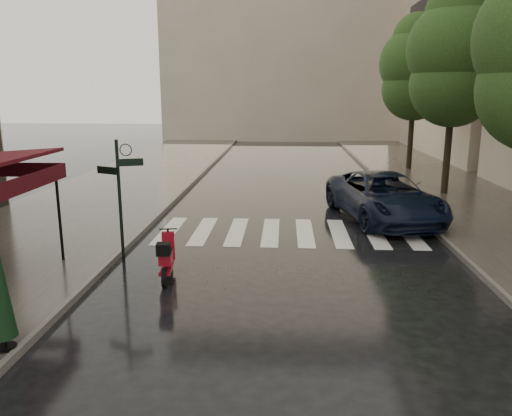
# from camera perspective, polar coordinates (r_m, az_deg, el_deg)

# --- Properties ---
(ground) EXTENTS (120.00, 120.00, 0.00)m
(ground) POSITION_cam_1_polar(r_m,az_deg,el_deg) (10.16, -13.59, -11.72)
(ground) COLOR black
(ground) RESTS_ON ground
(sidewalk_near) EXTENTS (6.00, 60.00, 0.12)m
(sidewalk_near) POSITION_cam_1_polar(r_m,az_deg,el_deg) (22.45, -15.87, 1.93)
(sidewalk_near) COLOR #38332D
(sidewalk_near) RESTS_ON ground
(sidewalk_far) EXTENTS (5.50, 60.00, 0.12)m
(sidewalk_far) POSITION_cam_1_polar(r_m,az_deg,el_deg) (22.47, 22.49, 1.44)
(sidewalk_far) COLOR #38332D
(sidewalk_far) RESTS_ON ground
(curb_near) EXTENTS (0.12, 60.00, 0.16)m
(curb_near) POSITION_cam_1_polar(r_m,az_deg,el_deg) (21.64, -8.21, 1.94)
(curb_near) COLOR #595651
(curb_near) RESTS_ON ground
(curb_far) EXTENTS (0.12, 60.00, 0.16)m
(curb_far) POSITION_cam_1_polar(r_m,az_deg,el_deg) (21.70, 15.49, 1.62)
(curb_far) COLOR #595651
(curb_far) RESTS_ON ground
(crosswalk) EXTENTS (7.85, 3.20, 0.01)m
(crosswalk) POSITION_cam_1_polar(r_m,az_deg,el_deg) (15.39, 3.65, -2.78)
(crosswalk) COLOR silver
(crosswalk) RESTS_ON ground
(signpost) EXTENTS (1.17, 0.29, 3.10)m
(signpost) POSITION_cam_1_polar(r_m,az_deg,el_deg) (12.70, -15.32, 1.86)
(signpost) COLOR black
(signpost) RESTS_ON ground
(haussmann_far) EXTENTS (8.00, 16.00, 18.50)m
(haussmann_far) POSITION_cam_1_polar(r_m,az_deg,el_deg) (37.73, 26.09, 19.50)
(haussmann_far) COLOR tan
(haussmann_far) RESTS_ON ground
(backdrop_building) EXTENTS (22.00, 6.00, 20.00)m
(backdrop_building) POSITION_cam_1_polar(r_m,az_deg,el_deg) (47.17, 3.70, 20.09)
(backdrop_building) COLOR tan
(backdrop_building) RESTS_ON ground
(tree_mid) EXTENTS (3.80, 3.80, 8.34)m
(tree_mid) POSITION_cam_1_polar(r_m,az_deg,el_deg) (21.89, 21.86, 15.81)
(tree_mid) COLOR black
(tree_mid) RESTS_ON sidewalk_far
(tree_far) EXTENTS (3.80, 3.80, 8.16)m
(tree_far) POSITION_cam_1_polar(r_m,az_deg,el_deg) (28.67, 17.76, 14.97)
(tree_far) COLOR black
(tree_far) RESTS_ON sidewalk_far
(scooter) EXTENTS (0.51, 1.59, 1.05)m
(scooter) POSITION_cam_1_polar(r_m,az_deg,el_deg) (11.66, -10.19, -5.71)
(scooter) COLOR black
(scooter) RESTS_ON ground
(parked_car) EXTENTS (3.72, 6.08, 1.57)m
(parked_car) POSITION_cam_1_polar(r_m,az_deg,el_deg) (17.29, 14.40, 1.26)
(parked_car) COLOR black
(parked_car) RESTS_ON ground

